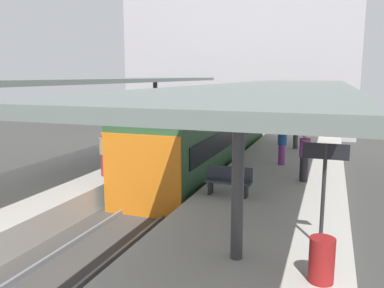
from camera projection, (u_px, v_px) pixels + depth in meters
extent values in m
plane|color=#383835|center=(162.00, 207.00, 13.70)|extent=(80.00, 80.00, 0.00)
cube|color=#ADA8A0|center=(71.00, 184.00, 14.88)|extent=(4.40, 28.00, 1.00)
cube|color=#ADA8A0|center=(272.00, 206.00, 12.35)|extent=(4.40, 28.00, 1.00)
cube|color=#423F3D|center=(162.00, 205.00, 13.68)|extent=(3.20, 28.00, 0.20)
cube|color=slate|center=(144.00, 198.00, 13.89)|extent=(0.08, 28.00, 0.14)
cube|color=slate|center=(181.00, 202.00, 13.41)|extent=(0.08, 28.00, 0.14)
cube|color=#2D5633|center=(210.00, 138.00, 18.59)|extent=(2.70, 14.18, 2.90)
cube|color=orange|center=(141.00, 176.00, 12.02)|extent=(2.65, 0.08, 2.60)
cube|color=black|center=(183.00, 129.00, 18.99)|extent=(0.04, 13.05, 0.76)
cube|color=black|center=(238.00, 132.00, 18.08)|extent=(0.04, 13.05, 0.76)
cube|color=#515156|center=(210.00, 105.00, 18.33)|extent=(2.16, 13.47, 0.20)
cylinder|color=#333335|center=(156.00, 111.00, 21.65)|extent=(0.24, 0.24, 3.29)
cube|color=slate|center=(88.00, 81.00, 15.51)|extent=(4.18, 21.00, 0.16)
cylinder|color=#333335|center=(238.00, 181.00, 7.45)|extent=(0.24, 0.24, 3.12)
cylinder|color=#333335|center=(297.00, 117.00, 19.13)|extent=(0.24, 0.24, 3.12)
cube|color=slate|center=(282.00, 86.00, 13.01)|extent=(4.18, 21.00, 0.16)
cube|color=black|center=(210.00, 187.00, 11.87)|extent=(0.08, 0.32, 0.40)
cube|color=black|center=(246.00, 191.00, 11.51)|extent=(0.08, 0.32, 0.40)
cube|color=#2D333D|center=(228.00, 182.00, 11.65)|extent=(1.40, 0.40, 0.06)
cube|color=#2D333D|center=(230.00, 173.00, 11.78)|extent=(1.40, 0.06, 0.40)
cylinder|color=#262628|center=(323.00, 197.00, 8.02)|extent=(0.08, 0.08, 2.20)
cube|color=black|center=(326.00, 151.00, 7.85)|extent=(0.90, 0.06, 0.32)
cylinder|color=maroon|center=(322.00, 260.00, 6.77)|extent=(0.44, 0.44, 0.80)
cylinder|color=#7A337A|center=(282.00, 155.00, 15.77)|extent=(0.28, 0.28, 0.81)
cylinder|color=navy|center=(282.00, 137.00, 15.65)|extent=(0.36, 0.36, 0.61)
sphere|color=tan|center=(283.00, 127.00, 15.57)|extent=(0.22, 0.22, 0.22)
cylinder|color=maroon|center=(105.00, 165.00, 14.01)|extent=(0.28, 0.28, 0.80)
cylinder|color=#998460|center=(104.00, 146.00, 13.89)|extent=(0.36, 0.36, 0.58)
sphere|color=#936B4C|center=(104.00, 135.00, 13.82)|extent=(0.22, 0.22, 0.22)
cylinder|color=#232328|center=(304.00, 169.00, 13.27)|extent=(0.28, 0.28, 0.86)
cylinder|color=#7A337A|center=(305.00, 148.00, 13.15)|extent=(0.36, 0.36, 0.61)
sphere|color=beige|center=(305.00, 135.00, 13.08)|extent=(0.22, 0.22, 0.22)
cube|color=#B7B2B7|center=(240.00, 64.00, 31.92)|extent=(18.00, 6.00, 11.00)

